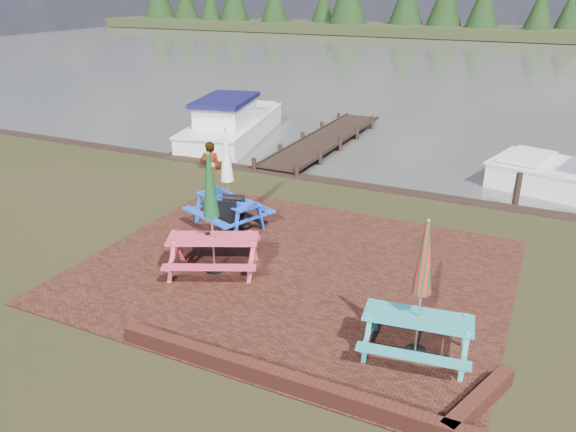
% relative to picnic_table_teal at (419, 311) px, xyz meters
% --- Properties ---
extents(ground, '(120.00, 120.00, 0.00)m').
position_rel_picnic_table_teal_xyz_m(ground, '(-3.14, 0.86, -0.87)').
color(ground, black).
rests_on(ground, ground).
extents(paving, '(9.00, 7.50, 0.02)m').
position_rel_picnic_table_teal_xyz_m(paving, '(-3.14, 1.86, -0.86)').
color(paving, '#341610').
rests_on(paving, ground).
extents(brick_wall, '(6.21, 1.79, 0.30)m').
position_rel_picnic_table_teal_xyz_m(brick_wall, '(-0.99, -1.55, -0.72)').
color(brick_wall, '#4C1E16').
rests_on(brick_wall, ground).
extents(water, '(120.00, 60.00, 0.02)m').
position_rel_picnic_table_teal_xyz_m(water, '(-3.14, 37.86, -0.87)').
color(water, '#44423A').
rests_on(water, ground).
extents(far_treeline, '(120.00, 10.00, 8.10)m').
position_rel_picnic_table_teal_xyz_m(far_treeline, '(-3.14, 66.86, 2.42)').
color(far_treeline, black).
rests_on(far_treeline, ground).
extents(picnic_table_teal, '(1.98, 1.81, 2.47)m').
position_rel_picnic_table_teal_xyz_m(picnic_table_teal, '(0.00, 0.00, 0.00)').
color(picnic_table_teal, teal).
rests_on(picnic_table_teal, ground).
extents(picnic_table_red, '(2.47, 2.36, 2.67)m').
position_rel_picnic_table_teal_xyz_m(picnic_table_red, '(-4.68, 1.07, 0.07)').
color(picnic_table_red, '#D63651').
rests_on(picnic_table_red, ground).
extents(picnic_table_blue, '(2.32, 2.20, 2.57)m').
position_rel_picnic_table_teal_xyz_m(picnic_table_blue, '(-5.67, 3.33, 0.03)').
color(picnic_table_blue, blue).
rests_on(picnic_table_blue, ground).
extents(chalkboard, '(0.63, 0.69, 0.95)m').
position_rel_picnic_table_teal_xyz_m(chalkboard, '(-5.43, 3.00, -0.37)').
color(chalkboard, black).
rests_on(chalkboard, ground).
extents(jetty, '(1.76, 9.08, 1.00)m').
position_rel_picnic_table_teal_xyz_m(jetty, '(-6.64, 12.14, -0.75)').
color(jetty, black).
rests_on(jetty, ground).
extents(boat_jetty, '(3.94, 7.49, 2.07)m').
position_rel_picnic_table_teal_xyz_m(boat_jetty, '(-10.51, 11.56, -0.45)').
color(boat_jetty, white).
rests_on(boat_jetty, ground).
extents(person, '(0.82, 0.69, 1.94)m').
position_rel_picnic_table_teal_xyz_m(person, '(-8.76, 7.22, 0.10)').
color(person, gray).
rests_on(person, ground).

